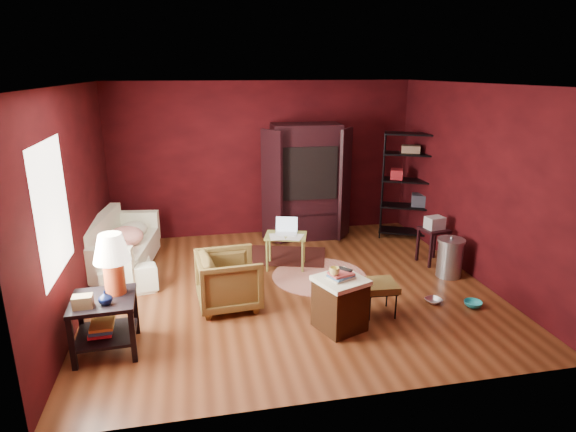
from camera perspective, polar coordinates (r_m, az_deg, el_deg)
The scene contains 18 objects.
room at distance 6.47m, azimuth 0.03°, elevation 2.85°, with size 5.54×5.04×2.84m.
sofa at distance 7.75m, azimuth -19.04°, elevation -3.56°, with size 1.97×0.58×0.77m, color white.
armchair at distance 6.32m, azimuth -7.03°, elevation -7.25°, with size 0.78×0.73×0.80m, color black.
pet_bowl_steel at distance 6.76m, azimuth 16.92°, elevation -8.96°, with size 0.22×0.05×0.22m, color silver.
pet_bowl_turquoise at distance 6.82m, azimuth 21.15°, elevation -9.10°, with size 0.23×0.07×0.23m, color #27B0BA.
vase at distance 5.42m, azimuth -20.85°, elevation -9.05°, with size 0.15×0.15×0.15m, color #0B143B.
mug at distance 5.57m, azimuth 5.53°, elevation -6.42°, with size 0.12×0.09×0.12m, color #EEDC74.
side_table at distance 5.57m, azimuth -20.55°, elevation -7.35°, with size 0.69×0.69×1.31m.
sofa_cushions at distance 7.75m, azimuth -19.35°, elevation -3.58°, with size 1.01×1.98×0.79m.
hamper at distance 5.82m, azimuth 6.18°, elevation -10.15°, with size 0.68×0.68×0.74m.
footstool at distance 6.20m, azimuth 10.79°, elevation -8.23°, with size 0.44×0.44×0.43m.
rug_round at distance 7.30m, azimuth 3.71°, elevation -7.11°, with size 1.87×1.87×0.01m.
rug_oriental at distance 8.01m, azimuth -0.36°, elevation -4.74°, with size 1.52×1.22×0.01m.
laptop_desk at distance 7.44m, azimuth -0.25°, elevation -2.64°, with size 0.73×0.62×0.78m.
tv_armoire at distance 8.68m, azimuth 2.14°, elevation 4.31°, with size 1.63×0.89×2.07m.
wire_shelving at distance 8.94m, azimuth 14.16°, elevation 4.02°, with size 1.02×0.76×1.93m.
small_stand at distance 7.93m, azimuth 16.94°, elevation -1.44°, with size 0.45×0.45×0.77m.
trash_can at distance 7.59m, azimuth 18.62°, elevation -4.68°, with size 0.52×0.52×0.63m.
Camera 1 is at (-1.29, -6.16, 2.98)m, focal length 30.00 mm.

